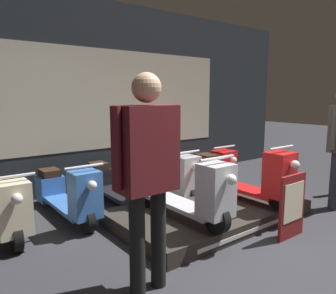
# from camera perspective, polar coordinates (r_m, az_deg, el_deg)

# --- Properties ---
(ground_plane) EXTENTS (30.00, 30.00, 0.00)m
(ground_plane) POSITION_cam_1_polar(r_m,az_deg,el_deg) (3.51, 18.14, -18.96)
(ground_plane) COLOR #2D2D33
(shop_wall_back) EXTENTS (9.15, 0.09, 3.20)m
(shop_wall_back) POSITION_cam_1_polar(r_m,az_deg,el_deg) (5.83, -11.18, 8.61)
(shop_wall_back) COLOR #23282D
(shop_wall_back) RESTS_ON ground_plane
(display_platform) EXTENTS (2.51, 1.43, 0.18)m
(display_platform) POSITION_cam_1_polar(r_m,az_deg,el_deg) (4.44, 7.25, -11.20)
(display_platform) COLOR #2D2823
(display_platform) RESTS_ON ground_plane
(scooter_display_left) EXTENTS (0.47, 1.73, 0.82)m
(scooter_display_left) POSITION_cam_1_polar(r_m,az_deg,el_deg) (3.94, 1.70, -7.48)
(scooter_display_left) COLOR black
(scooter_display_left) RESTS_ON display_platform
(scooter_display_right) EXTENTS (0.47, 1.73, 0.82)m
(scooter_display_right) POSITION_cam_1_polar(r_m,az_deg,el_deg) (4.71, 12.41, -4.93)
(scooter_display_right) COLOR black
(scooter_display_right) RESTS_ON display_platform
(scooter_backrow_0) EXTENTS (0.47, 1.73, 0.82)m
(scooter_backrow_0) POSITION_cam_1_polar(r_m,az_deg,el_deg) (4.43, -27.02, -9.10)
(scooter_backrow_0) COLOR black
(scooter_backrow_0) RESTS_ON ground_plane
(scooter_backrow_1) EXTENTS (0.47, 1.73, 0.82)m
(scooter_backrow_1) POSITION_cam_1_polar(r_m,az_deg,el_deg) (4.62, -17.28, -7.77)
(scooter_backrow_1) COLOR black
(scooter_backrow_1) RESTS_ON ground_plane
(scooter_backrow_2) EXTENTS (0.47, 1.73, 0.82)m
(scooter_backrow_2) POSITION_cam_1_polar(r_m,az_deg,el_deg) (4.93, -8.61, -6.39)
(scooter_backrow_2) COLOR black
(scooter_backrow_2) RESTS_ON ground_plane
(scooter_backrow_3) EXTENTS (0.47, 1.73, 0.82)m
(scooter_backrow_3) POSITION_cam_1_polar(r_m,az_deg,el_deg) (5.35, -1.17, -5.08)
(scooter_backrow_3) COLOR black
(scooter_backrow_3) RESTS_ON ground_plane
(scooter_backrow_4) EXTENTS (0.47, 1.73, 0.82)m
(scooter_backrow_4) POSITION_cam_1_polar(r_m,az_deg,el_deg) (5.84, 5.09, -3.91)
(scooter_backrow_4) COLOR black
(scooter_backrow_4) RESTS_ON ground_plane
(person_left_browsing) EXTENTS (0.63, 0.26, 1.79)m
(person_left_browsing) POSITION_cam_1_polar(r_m,az_deg,el_deg) (2.61, -3.64, -2.95)
(person_left_browsing) COLOR black
(person_left_browsing) RESTS_ON ground_plane
(price_sign_board) EXTENTS (0.45, 0.04, 0.74)m
(price_sign_board) POSITION_cam_1_polar(r_m,az_deg,el_deg) (4.03, 20.80, -9.59)
(price_sign_board) COLOR maroon
(price_sign_board) RESTS_ON ground_plane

